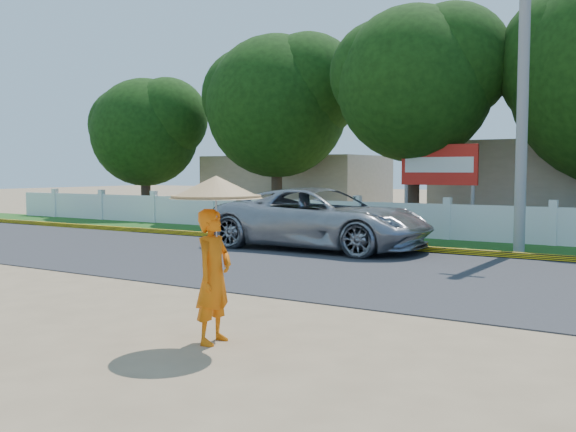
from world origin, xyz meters
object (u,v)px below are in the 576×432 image
Objects in this scene: utility_pole at (523,77)px; billboard at (439,170)px; vehicle at (321,219)px; monk_with_parasol at (215,235)px.

billboard is (-3.17, 3.10, -2.32)m from utility_pole.
billboard is at bearing -16.69° from vehicle.
utility_pole reaches higher than vehicle.
monk_with_parasol is 14.11m from billboard.
vehicle is at bearing -106.96° from billboard.
monk_with_parasol is at bearing -158.86° from vehicle.
billboard is at bearing 97.60° from monk_with_parasol.
monk_with_parasol is at bearing -96.86° from utility_pole.
vehicle is 5.44m from billboard.
monk_with_parasol is (3.40, -8.92, 0.51)m from vehicle.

